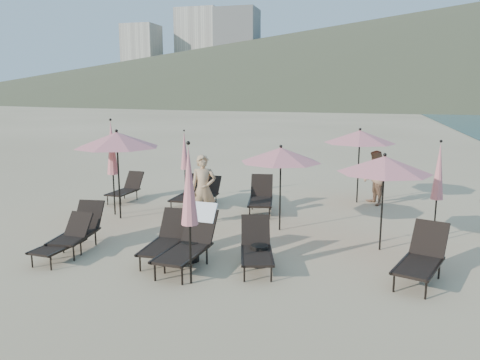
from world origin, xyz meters
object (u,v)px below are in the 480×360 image
(lounger_8, at_px, (206,193))
(lounger_9, at_px, (261,196))
(lounger_6, at_px, (126,188))
(umbrella_open_2, at_px, (384,165))
(lounger_1, at_px, (64,240))
(umbrella_closed_2, at_px, (112,148))
(beachgoer_a, at_px, (203,189))
(beachgoer_b, at_px, (375,178))
(umbrella_open_1, at_px, (281,155))
(side_table_0, at_px, (190,251))
(lounger_4, at_px, (256,247))
(umbrella_open_3, at_px, (360,137))
(lounger_2, at_px, (166,239))
(lounger_3, at_px, (190,239))
(side_table_1, at_px, (260,255))
(lounger_5, at_px, (422,257))
(umbrella_closed_3, at_px, (184,151))
(umbrella_closed_0, at_px, (189,186))
(umbrella_closed_1, at_px, (439,172))
(umbrella_open_0, at_px, (117,140))
(lounger_0, at_px, (79,229))
(lounger_7, at_px, (189,193))

(lounger_8, bearing_deg, lounger_9, -8.75)
(lounger_6, bearing_deg, umbrella_open_2, -16.35)
(lounger_1, xyz_separation_m, umbrella_closed_2, (-0.85, 3.50, 1.53))
(umbrella_open_2, distance_m, beachgoer_a, 4.76)
(umbrella_closed_2, bearing_deg, lounger_1, -76.32)
(umbrella_closed_2, xyz_separation_m, beachgoer_b, (7.24, 3.28, -1.07))
(umbrella_open_1, relative_size, side_table_0, 5.28)
(umbrella_open_2, relative_size, beachgoer_b, 1.28)
(lounger_4, height_order, umbrella_open_3, umbrella_open_3)
(lounger_2, height_order, lounger_6, lounger_2)
(lounger_3, bearing_deg, lounger_8, 110.09)
(lounger_6, xyz_separation_m, umbrella_open_2, (7.91, -2.86, 1.53))
(side_table_1, bearing_deg, umbrella_open_2, 35.25)
(beachgoer_b, bearing_deg, lounger_5, -19.50)
(lounger_9, xyz_separation_m, umbrella_closed_3, (-2.85, 1.12, 1.12))
(lounger_5, height_order, umbrella_closed_0, umbrella_closed_0)
(umbrella_closed_1, relative_size, side_table_1, 5.59)
(side_table_1, bearing_deg, umbrella_open_3, 74.56)
(lounger_5, relative_size, umbrella_open_0, 0.74)
(lounger_1, relative_size, lounger_6, 0.98)
(lounger_0, height_order, lounger_9, lounger_9)
(umbrella_open_3, bearing_deg, lounger_5, -77.72)
(umbrella_open_1, relative_size, beachgoer_a, 1.18)
(umbrella_open_0, distance_m, umbrella_open_3, 7.38)
(beachgoer_a, bearing_deg, umbrella_open_2, -30.22)
(lounger_7, bearing_deg, lounger_8, 29.56)
(lounger_6, xyz_separation_m, beachgoer_a, (3.36, -1.87, 0.52))
(umbrella_closed_1, height_order, side_table_0, umbrella_closed_1)
(umbrella_closed_2, bearing_deg, umbrella_closed_0, -45.84)
(lounger_1, xyz_separation_m, umbrella_open_1, (4.04, 3.25, 1.54))
(lounger_8, distance_m, umbrella_closed_1, 6.80)
(lounger_0, height_order, umbrella_open_0, umbrella_open_0)
(umbrella_closed_1, bearing_deg, beachgoer_a, 179.34)
(lounger_5, relative_size, umbrella_closed_3, 0.80)
(lounger_2, distance_m, lounger_3, 0.67)
(umbrella_closed_1, xyz_separation_m, umbrella_closed_3, (-7.42, 2.79, -0.09))
(umbrella_open_3, bearing_deg, lounger_0, -133.03)
(lounger_5, bearing_deg, side_table_1, -160.29)
(side_table_0, relative_size, beachgoer_b, 0.24)
(lounger_8, bearing_deg, umbrella_closed_3, 142.89)
(lounger_2, height_order, umbrella_open_1, umbrella_open_1)
(lounger_1, height_order, umbrella_closed_0, umbrella_closed_0)
(side_table_1, relative_size, beachgoer_a, 0.23)
(lounger_5, relative_size, lounger_6, 1.18)
(umbrella_open_0, xyz_separation_m, umbrella_closed_0, (3.59, -3.75, -0.37))
(umbrella_closed_0, bearing_deg, umbrella_open_0, 133.79)
(lounger_7, xyz_separation_m, umbrella_closed_2, (-1.71, -1.45, 1.49))
(lounger_7, distance_m, lounger_9, 2.30)
(lounger_2, bearing_deg, umbrella_open_3, 57.27)
(lounger_7, bearing_deg, side_table_0, -67.42)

